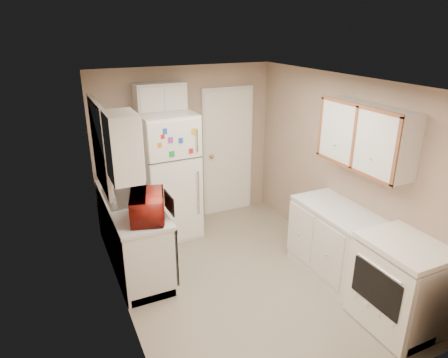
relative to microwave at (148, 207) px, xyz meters
name	(u,v)px	position (x,y,z in m)	size (l,w,h in m)	color
floor	(241,278)	(1.02, -0.32, -1.05)	(3.80, 3.80, 0.00)	#ADA18A
ceiling	(245,82)	(1.02, -0.32, 1.35)	(3.80, 3.80, 0.00)	white
wall_left	(118,212)	(-0.38, -0.32, 0.15)	(3.80, 3.80, 0.00)	tan
wall_right	(340,171)	(2.42, -0.32, 0.15)	(3.80, 3.80, 0.00)	tan
wall_back	(185,146)	(1.02, 1.58, 0.15)	(2.80, 2.80, 0.00)	tan
wall_front	(363,280)	(1.02, -2.22, 0.15)	(2.80, 2.80, 0.00)	tan
left_counter	(133,233)	(-0.08, 0.58, -0.60)	(0.60, 1.80, 0.90)	silver
dishwasher	(169,247)	(0.21, -0.02, -0.56)	(0.03, 0.58, 0.72)	black
sink	(128,199)	(-0.08, 0.73, -0.19)	(0.54, 0.74, 0.16)	gray
microwave	(148,207)	(0.00, 0.00, 0.00)	(0.30, 0.54, 0.36)	maroon
soap_bottle	(121,175)	(-0.04, 1.26, -0.05)	(0.09, 0.10, 0.21)	silver
window_blinds	(101,146)	(-0.34, 0.73, 0.55)	(0.10, 0.98, 1.08)	silver
upper_cabinet_left	(123,147)	(-0.23, -0.10, 0.75)	(0.30, 0.45, 0.70)	silver
refrigerator	(169,176)	(0.61, 1.18, -0.14)	(0.75, 0.73, 1.83)	white
cabinet_over_fridge	(160,97)	(0.62, 1.43, 0.95)	(0.70, 0.30, 0.40)	silver
interior_door	(228,152)	(1.72, 1.54, -0.03)	(0.86, 0.06, 2.08)	white
right_counter	(359,259)	(2.12, -1.12, -0.60)	(0.60, 2.00, 0.90)	silver
stove	(400,284)	(2.11, -1.71, -0.56)	(0.65, 0.81, 0.98)	white
upper_cabinet_right	(366,136)	(2.27, -0.82, 0.75)	(0.30, 1.20, 0.70)	silver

